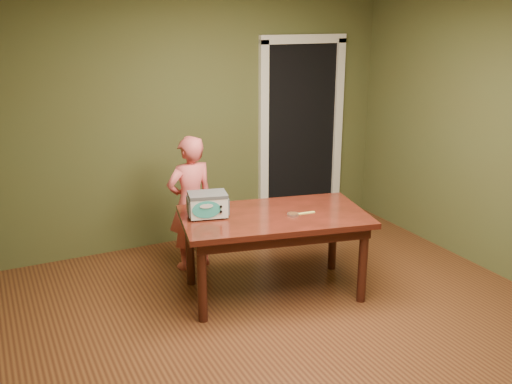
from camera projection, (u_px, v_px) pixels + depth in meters
floor at (316, 346)px, 4.33m from camera, size 5.00×5.00×0.00m
room_shell at (324, 124)px, 3.83m from camera, size 4.52×5.02×2.61m
doorway at (289, 131)px, 6.95m from camera, size 1.10×0.66×2.25m
dining_table at (274, 225)px, 4.99m from camera, size 1.75×1.21×0.75m
toy_oven at (208, 204)px, 4.86m from camera, size 0.38×0.30×0.21m
baking_pan at (293, 214)px, 4.91m from camera, size 0.10×0.10×0.02m
spatula at (305, 213)px, 4.97m from camera, size 0.18×0.04×0.01m
child at (191, 203)px, 5.52m from camera, size 0.52×0.38×1.33m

